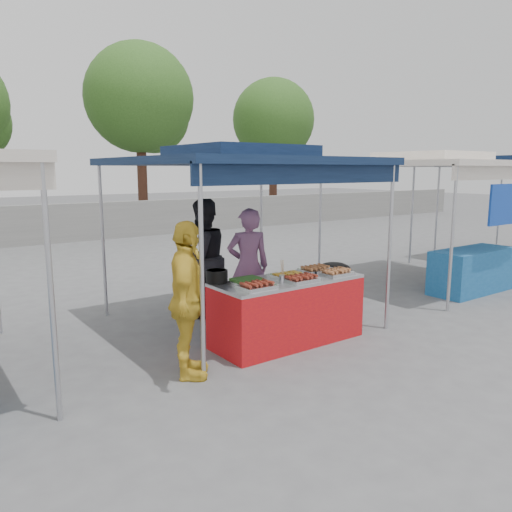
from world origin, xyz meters
TOP-DOWN VIEW (x-y plane):
  - ground_plane at (0.00, 0.00)m, footprint 80.00×80.00m
  - back_wall at (0.00, 11.00)m, footprint 40.00×0.25m
  - main_canopy at (0.00, 0.97)m, footprint 3.20×3.20m
  - neighbor_stall_right at (4.50, 0.57)m, footprint 3.20×3.20m
  - tree_2 at (3.79, 12.90)m, footprint 3.95×3.95m
  - tree_3 at (10.20, 13.15)m, footprint 3.66×3.63m
  - vendor_table at (0.00, -0.10)m, footprint 2.00×0.80m
  - food_tray_fl at (-0.66, -0.33)m, footprint 0.42×0.30m
  - food_tray_fm at (0.02, -0.34)m, footprint 0.42×0.30m
  - food_tray_fr at (0.65, -0.32)m, footprint 0.42×0.30m
  - food_tray_bl at (-0.60, -0.03)m, footprint 0.42×0.30m
  - food_tray_bm at (0.04, -0.04)m, footprint 0.42×0.30m
  - food_tray_br at (0.57, 0.00)m, footprint 0.42×0.30m
  - cooking_pot at (-0.85, 0.26)m, footprint 0.27×0.27m
  - skewer_cup at (-0.18, -0.21)m, footprint 0.07×0.07m
  - wok_burner at (1.23, 0.30)m, footprint 0.52×0.52m
  - crate_left at (-0.51, 0.43)m, footprint 0.51×0.35m
  - crate_right at (0.16, 0.47)m, footprint 0.49×0.35m
  - crate_stacked at (0.16, 0.47)m, footprint 0.49×0.34m
  - vendor_woman at (0.06, 0.88)m, footprint 0.73×0.63m
  - helper_man at (-0.29, 1.59)m, footprint 0.98×0.82m
  - customer_person at (-1.59, -0.33)m, footprint 0.89×1.07m

SIDE VIEW (x-z plane):
  - ground_plane at x=0.00m, z-range 0.00..0.00m
  - crate_right at x=0.16m, z-range 0.00..0.30m
  - crate_left at x=-0.51m, z-range 0.00..0.30m
  - vendor_table at x=0.00m, z-range 0.00..0.85m
  - crate_stacked at x=0.16m, z-range 0.30..0.59m
  - wok_burner at x=1.23m, z-range 0.08..0.96m
  - back_wall at x=0.00m, z-range 0.00..1.20m
  - vendor_woman at x=0.06m, z-range 0.00..1.70m
  - customer_person at x=-1.59m, z-range 0.00..1.72m
  - food_tray_fl at x=-0.66m, z-range 0.85..0.92m
  - food_tray_fm at x=0.02m, z-range 0.85..0.92m
  - food_tray_fr at x=0.65m, z-range 0.85..0.92m
  - food_tray_bl at x=-0.60m, z-range 0.85..0.92m
  - food_tray_bm at x=0.04m, z-range 0.85..0.92m
  - food_tray_br at x=0.57m, z-range 0.85..0.92m
  - skewer_cup at x=-0.18m, z-range 0.85..0.94m
  - helper_man at x=-0.29m, z-range 0.00..1.81m
  - cooking_pot at x=-0.85m, z-range 0.85..1.01m
  - neighbor_stall_right at x=4.50m, z-range 0.32..2.89m
  - main_canopy at x=0.00m, z-range 1.08..3.65m
  - tree_3 at x=10.20m, z-range 1.15..7.38m
  - tree_2 at x=3.79m, z-range 1.25..8.04m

